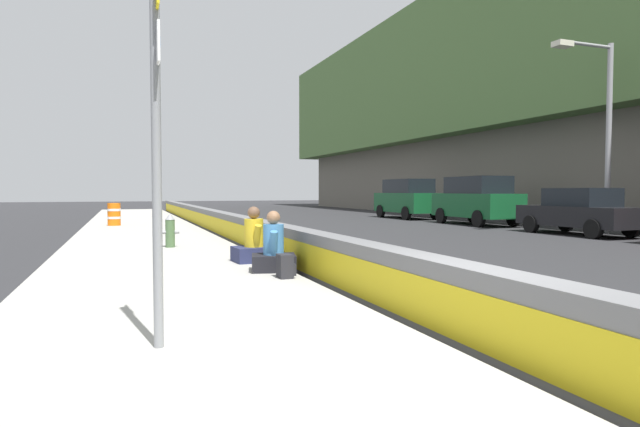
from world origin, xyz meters
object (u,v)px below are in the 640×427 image
Objects in this scene: seated_person_middle at (254,244)px; parked_car_midline at (407,198)px; parked_car_fourth at (476,200)px; fire_hydrant at (170,230)px; street_lamp at (600,117)px; route_sign_post at (157,126)px; backpack at (285,266)px; parked_car_third at (579,211)px; seated_person_foreground at (274,252)px; construction_barrel at (114,214)px.

seated_person_middle is 0.24× the size of parked_car_midline.
parked_car_midline is at bearing 1.38° from parked_car_fourth.
street_lamp is (0.58, -15.50, 3.76)m from fire_hydrant.
route_sign_post reaches higher than backpack.
backpack is at bearing 144.78° from parked_car_midline.
parked_car_third reaches higher than fire_hydrant.
seated_person_foreground is at bearing 112.04° from parked_car_third.
parked_car_fourth is 6.16m from parked_car_midline.
seated_person_middle is 20.68m from parked_car_midline.
route_sign_post is 18.01m from parked_car_third.
route_sign_post is at bearing 121.79° from parked_car_third.
fire_hydrant is 15.88m from parked_car_fourth.
seated_person_middle is at bearing -167.62° from construction_barrel.
street_lamp reaches higher than parked_car_fourth.
parked_car_midline is (17.47, -12.90, 0.70)m from seated_person_foreground.
backpack is at bearing 132.92° from parked_car_fourth.
seated_person_middle is 2.21m from backpack.
construction_barrel is at bearing 59.77° from parked_car_third.
parked_car_midline is at bearing -35.01° from route_sign_post.
parked_car_third is 12.22m from parked_car_midline.
fire_hydrant is 2.20× the size of backpack.
backpack is (-0.85, 0.03, -0.15)m from seated_person_foreground.
route_sign_post is 0.51× the size of street_lamp.
construction_barrel is (14.53, 2.93, 0.13)m from seated_person_foreground.
seated_person_foreground is 1.16× the size of construction_barrel.
seated_person_foreground is at bearing 111.04° from street_lamp.
parked_car_fourth reaches higher than parked_car_third.
route_sign_post is 5.09m from seated_person_foreground.
parked_car_third is (0.43, -14.42, 0.27)m from fire_hydrant.
backpack is at bearing -33.86° from route_sign_post.
route_sign_post is at bearing 144.99° from parked_car_midline.
parked_car_midline is (12.21, 0.08, 0.32)m from parked_car_third.
seated_person_foreground is 0.23× the size of parked_car_midline.
construction_barrel reaches higher than backpack.
fire_hydrant is 19.13m from parked_car_midline.
seated_person_middle is at bearing 127.23° from parked_car_fourth.
route_sign_post is 4.09× the size of fire_hydrant.
seated_person_foreground is 15.55m from street_lamp.
street_lamp is (5.41, -14.06, 3.86)m from seated_person_foreground.
construction_barrel is 19.64m from street_lamp.
parked_car_third reaches higher than construction_barrel.
parked_car_third is 6.07m from parked_car_fourth.
seated_person_middle is 13.60m from parked_car_third.
parked_car_fourth is (9.95, -13.09, 0.69)m from seated_person_middle.
fire_hydrant is at bearing 91.69° from parked_car_third.
parked_car_third is at bearing -120.23° from construction_barrel.
construction_barrel is 16.11m from parked_car_midline.
backpack is (3.36, -2.25, -1.88)m from route_sign_post.
parked_car_third is at bearing -67.96° from seated_person_foreground.
street_lamp reaches higher than parked_car_midline.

